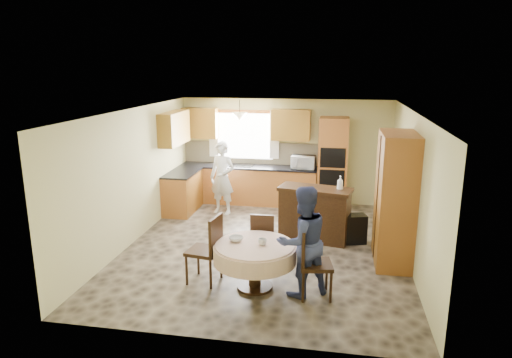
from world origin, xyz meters
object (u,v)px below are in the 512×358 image
Objects in this scene: cupboard at (395,199)px; chair_left at (209,246)px; dining_table at (255,254)px; chair_back at (263,237)px; oven_tower at (333,163)px; person_sink at (222,178)px; sideboard at (315,215)px; person_dining at (303,241)px; chair_right at (310,259)px.

cupboard is 3.17m from chair_left.
chair_back is at bearing 90.34° from dining_table.
oven_tower is 1.97× the size of chair_left.
cupboard is at bearing 32.55° from dining_table.
chair_back is 0.57× the size of person_sink.
person_sink is (-2.13, 1.26, 0.34)m from sideboard.
person_dining is (-0.07, -2.20, 0.33)m from sideboard.
oven_tower is 1.57× the size of sideboard.
person_dining is at bearing 57.32° from chair_right.
person_dining is at bearing -4.75° from dining_table.
person_sink is (-1.35, 2.63, 0.30)m from chair_back.
cupboard reaches higher than chair_left.
chair_left reaches higher than chair_right.
sideboard is at bearing -121.45° from chair_back.
oven_tower is 3.11m from cupboard.
cupboard reaches higher than chair_right.
oven_tower is at bearing -128.43° from person_dining.
oven_tower is 2.26× the size of chair_back.
chair_right is 0.64× the size of person_dining.
cupboard is 2.03m from chair_right.
person_sink reaches higher than chair_back.
chair_back is 0.57× the size of person_dining.
dining_table is at bearing 94.35° from chair_left.
person_dining is at bearing -94.61° from oven_tower.
person_dining is (0.71, -0.83, 0.30)m from chair_back.
cupboard is 2.03m from person_dining.
chair_right is (0.82, -0.11, 0.04)m from dining_table.
chair_right is (1.54, -0.17, -0.01)m from chair_left.
oven_tower reaches higher than sideboard.
person_dining is (-1.42, -1.42, -0.29)m from cupboard.
cupboard reaches higher than chair_back.
dining_table is 0.78m from chair_back.
chair_left is 1.55m from chair_right.
sideboard is 1.57m from chair_back.
cupboard is (1.35, -0.79, 0.62)m from sideboard.
sideboard is at bearing 153.47° from chair_left.
cupboard is 2.58m from dining_table.
chair_right is (-1.30, -1.46, -0.53)m from cupboard.
cupboard is at bearing -69.89° from oven_tower.
chair_right reaches higher than chair_back.
person_dining reaches higher than chair_left.
sideboard is 2.28m from dining_table.
cupboard is at bearing -13.53° from person_sink.
person_dining is at bearing -79.58° from sideboard.
dining_table is 0.72m from chair_left.
oven_tower is 1.29× the size of person_sink.
cupboard reaches higher than dining_table.
person_sink is at bearing 161.48° from sideboard.
oven_tower is 2.02× the size of chair_right.
dining_table is 1.15× the size of chair_left.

